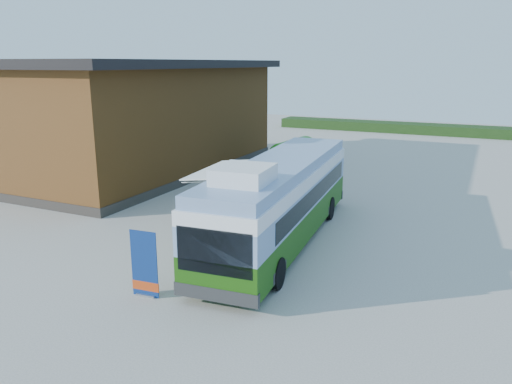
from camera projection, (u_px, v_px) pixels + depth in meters
The scene contains 10 objects.
ground at pixel (218, 238), 21.52m from camera, with size 100.00×100.00×0.00m, color #BCB7AD.
barn at pixel (154, 120), 33.70m from camera, with size 9.60×21.20×7.50m.
hedge at pixel (466, 131), 51.42m from camera, with size 40.00×3.00×1.00m, color #264419.
bus at pixel (280, 198), 20.52m from camera, with size 3.87×13.32×4.04m.
awning at pixel (235, 168), 21.41m from camera, with size 3.13×4.64×0.53m.
banner at pixel (145, 270), 15.91m from camera, with size 0.97×0.24×2.23m.
picnic_table at pixel (211, 275), 16.45m from camera, with size 1.43×1.31×0.72m.
person_a at pixel (310, 171), 30.58m from camera, with size 0.63×0.42×1.74m, color #999999.
person_b at pixel (291, 166), 31.71m from camera, with size 0.94×0.73×1.93m, color #999999.
slurry_tanker at pixel (294, 152), 34.84m from camera, with size 2.12×5.86×2.17m.
Camera 1 is at (10.13, -17.71, 7.32)m, focal length 35.00 mm.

